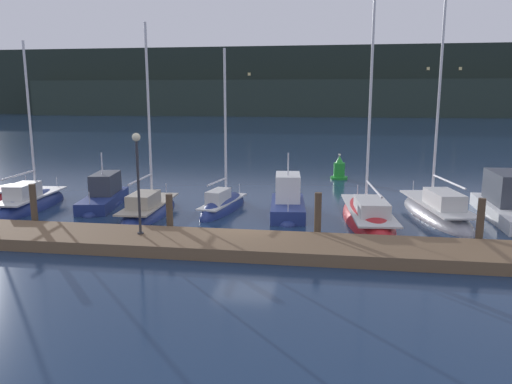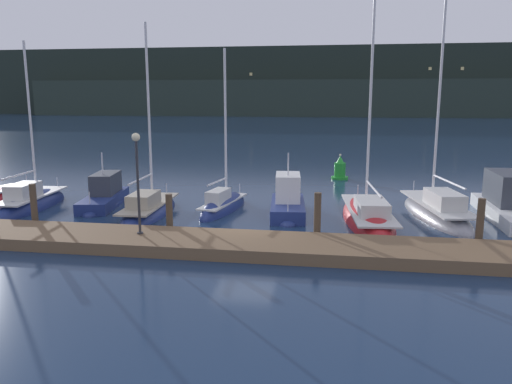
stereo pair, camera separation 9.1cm
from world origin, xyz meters
name	(u,v)px [view 1 (the left image)]	position (x,y,z in m)	size (l,w,h in m)	color
ground_plane	(244,235)	(0.00, 0.00, 0.00)	(400.00, 400.00, 0.00)	#192D4C
dock	(234,245)	(0.00, -2.15, 0.23)	(36.61, 2.80, 0.45)	brown
mooring_pile_1	(34,207)	(-9.15, -0.50, 1.00)	(0.28, 0.28, 2.00)	#4C3D2D
mooring_pile_2	(170,215)	(-3.05, -0.50, 0.87)	(0.28, 0.28, 1.74)	#4C3D2D
mooring_pile_3	(318,217)	(3.05, -0.50, 0.99)	(0.28, 0.28, 1.98)	#4C3D2D
mooring_pile_4	(480,224)	(9.15, -0.50, 0.97)	(0.28, 0.28, 1.95)	#4C3D2D
sailboat_berth_2	(32,206)	(-11.74, 3.26, 0.12)	(2.13, 6.20, 9.24)	navy
motorboat_berth_3	(104,200)	(-8.34, 4.48, 0.27)	(2.54, 5.62, 3.32)	navy
sailboat_berth_4	(149,212)	(-5.24, 2.85, 0.13)	(2.02, 6.31, 9.74)	navy
sailboat_berth_5	(223,209)	(-1.84, 4.20, 0.11)	(2.07, 5.31, 8.81)	navy
motorboat_berth_6	(288,208)	(1.46, 3.91, 0.33)	(2.19, 4.96, 3.59)	navy
sailboat_berth_7	(368,218)	(5.26, 3.23, 0.11)	(2.79, 8.08, 12.44)	red
sailboat_berth_8	(436,214)	(8.56, 4.47, 0.15)	(3.16, 7.79, 11.93)	gray
motorboat_berth_9	(512,210)	(12.03, 4.73, 0.38)	(2.58, 7.21, 3.75)	white
channel_buoy	(339,170)	(4.06, 14.97, 0.64)	(1.17, 1.17, 1.76)	green
dock_lamppost	(138,167)	(-3.73, -2.02, 3.07)	(0.32, 0.32, 3.91)	#2D2D33
hillside_backdrop	(316,84)	(-1.80, 128.94, 8.85)	(240.00, 23.00, 19.21)	#1E2823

